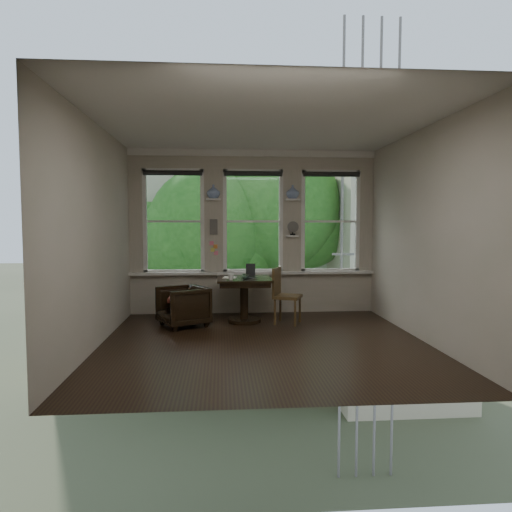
{
  "coord_description": "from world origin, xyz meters",
  "views": [
    {
      "loc": [
        -0.59,
        -6.2,
        1.65
      ],
      "look_at": [
        -0.05,
        0.9,
        1.15
      ],
      "focal_mm": 32.0,
      "sensor_mm": 36.0,
      "label": 1
    }
  ],
  "objects": [
    {
      "name": "armchair_left",
      "position": [
        -1.21,
        1.15,
        0.33
      ],
      "size": [
        0.96,
        0.95,
        0.65
      ],
      "primitive_type": "imported",
      "rotation": [
        0.0,
        0.0,
        -1.09
      ],
      "color": "black",
      "rests_on": "ground"
    },
    {
      "name": "window_left",
      "position": [
        -1.45,
        2.25,
        1.7
      ],
      "size": [
        1.1,
        0.12,
        1.9
      ],
      "primitive_type": null,
      "color": "white",
      "rests_on": "ground"
    },
    {
      "name": "window_right",
      "position": [
        1.45,
        2.25,
        1.7
      ],
      "size": [
        1.1,
        0.12,
        1.9
      ],
      "primitive_type": null,
      "color": "white",
      "rests_on": "ground"
    },
    {
      "name": "desk_fan",
      "position": [
        0.72,
        2.13,
        1.53
      ],
      "size": [
        0.2,
        0.2,
        0.24
      ],
      "primitive_type": null,
      "color": "#59544F",
      "rests_on": "ground"
    },
    {
      "name": "shelf_left",
      "position": [
        -0.72,
        2.15,
        2.1
      ],
      "size": [
        0.26,
        0.16,
        0.03
      ],
      "primitive_type": "cube",
      "color": "white",
      "rests_on": "ground"
    },
    {
      "name": "side_chair_right",
      "position": [
        0.5,
        1.22,
        0.46
      ],
      "size": [
        0.55,
        0.55,
        0.92
      ],
      "primitive_type": null,
      "rotation": [
        0.0,
        0.0,
        1.17
      ],
      "color": "#473219",
      "rests_on": "ground"
    },
    {
      "name": "drinking_glass",
      "position": [
        -0.2,
        1.16,
        0.8
      ],
      "size": [
        0.12,
        0.12,
        0.09
      ],
      "primitive_type": "imported",
      "rotation": [
        0.0,
        0.0,
        -0.08
      ],
      "color": "white",
      "rests_on": "table"
    },
    {
      "name": "ceiling",
      "position": [
        0.0,
        0.0,
        3.0
      ],
      "size": [
        4.5,
        4.5,
        0.0
      ],
      "primitive_type": "plane",
      "rotation": [
        3.14,
        0.0,
        0.0
      ],
      "color": "silver",
      "rests_on": "ground"
    },
    {
      "name": "ground",
      "position": [
        0.0,
        0.0,
        0.0
      ],
      "size": [
        4.5,
        4.5,
        0.0
      ],
      "primitive_type": "plane",
      "color": "black",
      "rests_on": "ground"
    },
    {
      "name": "tablet",
      "position": [
        -0.09,
        1.61,
        0.86
      ],
      "size": [
        0.17,
        0.09,
        0.22
      ],
      "primitive_type": "cube",
      "rotation": [
        -0.26,
        0.0,
        -0.12
      ],
      "color": "black",
      "rests_on": "table"
    },
    {
      "name": "cushion_red",
      "position": [
        -1.21,
        1.15,
        0.45
      ],
      "size": [
        0.45,
        0.45,
        0.06
      ],
      "primitive_type": "cube",
      "color": "maroon",
      "rests_on": "armchair_left"
    },
    {
      "name": "table",
      "position": [
        -0.21,
        1.39,
        0.38
      ],
      "size": [
        0.9,
        0.9,
        0.75
      ],
      "primitive_type": null,
      "color": "black",
      "rests_on": "ground"
    },
    {
      "name": "wall_right",
      "position": [
        2.25,
        0.0,
        1.5
      ],
      "size": [
        0.0,
        4.5,
        4.5
      ],
      "primitive_type": "plane",
      "rotation": [
        1.57,
        0.0,
        -1.57
      ],
      "color": "beige",
      "rests_on": "ground"
    },
    {
      "name": "wall_left",
      "position": [
        -2.25,
        0.0,
        1.5
      ],
      "size": [
        0.0,
        4.5,
        4.5
      ],
      "primitive_type": "plane",
      "rotation": [
        1.57,
        0.0,
        1.57
      ],
      "color": "beige",
      "rests_on": "ground"
    },
    {
      "name": "wall_front",
      "position": [
        0.0,
        -2.25,
        1.5
      ],
      "size": [
        4.5,
        0.0,
        4.5
      ],
      "primitive_type": "plane",
      "rotation": [
        -1.57,
        0.0,
        0.0
      ],
      "color": "beige",
      "rests_on": "ground"
    },
    {
      "name": "papers",
      "position": [
        -0.45,
        1.46,
        0.75
      ],
      "size": [
        0.26,
        0.33,
        0.0
      ],
      "primitive_type": "cube",
      "rotation": [
        0.0,
        0.0,
        -0.15
      ],
      "color": "silver",
      "rests_on": "table"
    },
    {
      "name": "mug",
      "position": [
        -0.44,
        1.11,
        0.8
      ],
      "size": [
        0.14,
        0.14,
        0.1
      ],
      "primitive_type": "imported",
      "rotation": [
        0.0,
        0.0,
        0.3
      ],
      "color": "white",
      "rests_on": "table"
    },
    {
      "name": "laptop",
      "position": [
        -0.15,
        1.22,
        0.76
      ],
      "size": [
        0.36,
        0.32,
        0.02
      ],
      "primitive_type": "imported",
      "rotation": [
        0.0,
        0.0,
        -0.48
      ],
      "color": "black",
      "rests_on": "table"
    },
    {
      "name": "wall_back",
      "position": [
        0.0,
        2.25,
        1.5
      ],
      "size": [
        4.5,
        0.0,
        4.5
      ],
      "primitive_type": "plane",
      "rotation": [
        1.57,
        0.0,
        0.0
      ],
      "color": "beige",
      "rests_on": "ground"
    },
    {
      "name": "intercom",
      "position": [
        -0.72,
        2.18,
        1.6
      ],
      "size": [
        0.14,
        0.06,
        0.28
      ],
      "primitive_type": "cube",
      "color": "#59544F",
      "rests_on": "ground"
    },
    {
      "name": "vase_left",
      "position": [
        -0.72,
        2.15,
        2.24
      ],
      "size": [
        0.24,
        0.24,
        0.25
      ],
      "primitive_type": "imported",
      "color": "white",
      "rests_on": "shelf_left"
    },
    {
      "name": "shelf_right",
      "position": [
        0.72,
        2.15,
        2.1
      ],
      "size": [
        0.26,
        0.16,
        0.03
      ],
      "primitive_type": "cube",
      "color": "white",
      "rests_on": "ground"
    },
    {
      "name": "sticky_notes",
      "position": [
        -0.72,
        2.19,
        1.25
      ],
      "size": [
        0.16,
        0.01,
        0.24
      ],
      "primitive_type": null,
      "color": "pink",
      "rests_on": "ground"
    },
    {
      "name": "vase_right",
      "position": [
        0.72,
        2.15,
        2.24
      ],
      "size": [
        0.24,
        0.24,
        0.25
      ],
      "primitive_type": "imported",
      "color": "white",
      "rests_on": "shelf_right"
    },
    {
      "name": "window_center",
      "position": [
        0.0,
        2.25,
        1.7
      ],
      "size": [
        1.1,
        0.12,
        1.9
      ],
      "primitive_type": null,
      "color": "white",
      "rests_on": "ground"
    }
  ]
}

